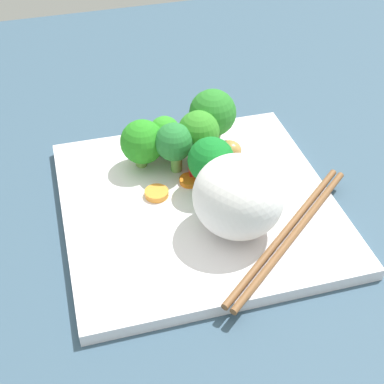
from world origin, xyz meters
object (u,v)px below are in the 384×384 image
(rice_mound, at_px, (238,197))
(chopstick_pair, at_px, (290,233))
(square_plate, at_px, (198,205))
(carrot_slice_1, at_px, (186,181))
(broccoli_floret_0, at_px, (174,143))

(rice_mound, distance_m, chopstick_pair, 0.06)
(square_plate, bearing_deg, carrot_slice_1, 7.43)
(carrot_slice_1, bearing_deg, chopstick_pair, -144.77)
(square_plate, bearing_deg, broccoli_floret_0, 10.91)
(chopstick_pair, bearing_deg, broccoli_floret_0, 82.96)
(broccoli_floret_0, height_order, chopstick_pair, broccoli_floret_0)
(rice_mound, bearing_deg, broccoli_floret_0, 18.25)
(rice_mound, height_order, broccoli_floret_0, rice_mound)
(broccoli_floret_0, distance_m, chopstick_pair, 0.15)
(square_plate, height_order, carrot_slice_1, carrot_slice_1)
(broccoli_floret_0, bearing_deg, chopstick_pair, -147.99)
(rice_mound, height_order, chopstick_pair, rice_mound)
(carrot_slice_1, height_order, chopstick_pair, chopstick_pair)
(chopstick_pair, bearing_deg, rice_mound, 112.92)
(carrot_slice_1, relative_size, chopstick_pair, 0.12)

